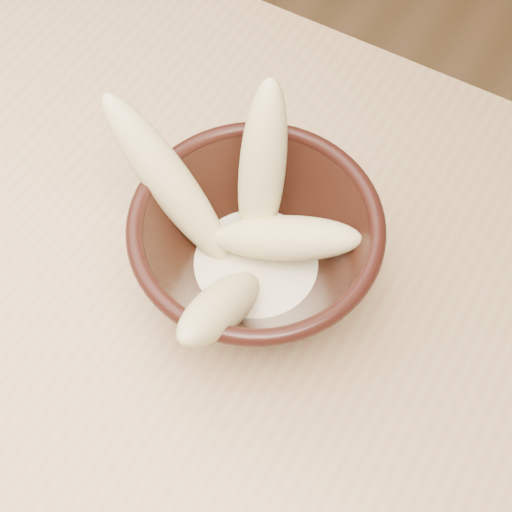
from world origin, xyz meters
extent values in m
cylinder|color=tan|center=(-0.54, 0.34, 0.35)|extent=(0.05, 0.05, 0.71)
cylinder|color=black|center=(-0.21, 0.12, 0.76)|extent=(0.08, 0.08, 0.01)
cylinder|color=black|center=(-0.21, 0.12, 0.77)|extent=(0.08, 0.08, 0.01)
torus|color=black|center=(-0.21, 0.12, 0.84)|extent=(0.18, 0.18, 0.01)
cylinder|color=beige|center=(-0.21, 0.12, 0.78)|extent=(0.10, 0.10, 0.01)
ellipsoid|color=#EBDE8B|center=(-0.23, 0.16, 0.85)|extent=(0.06, 0.09, 0.14)
ellipsoid|color=#EBDE8B|center=(-0.28, 0.12, 0.84)|extent=(0.13, 0.05, 0.13)
ellipsoid|color=#EBDE8B|center=(-0.19, 0.13, 0.82)|extent=(0.12, 0.07, 0.06)
ellipsoid|color=#EBDE8B|center=(-0.20, 0.06, 0.83)|extent=(0.04, 0.11, 0.10)
camera|label=1|loc=(-0.08, -0.10, 1.25)|focal=50.00mm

